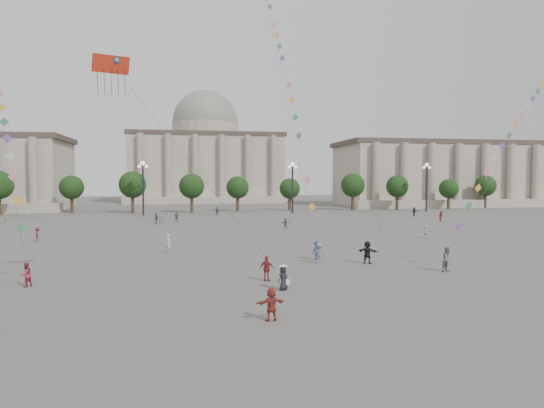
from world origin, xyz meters
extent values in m
plane|color=#514F4C|center=(0.00, 0.00, 0.00)|extent=(360.00, 360.00, 0.00)
cube|color=#A09986|center=(75.00, 95.00, 8.00)|extent=(80.00, 22.00, 16.00)
cube|color=#453832|center=(75.00, 95.00, 16.60)|extent=(81.60, 22.44, 1.20)
cube|color=#A09986|center=(75.00, 82.00, 1.00)|extent=(84.00, 4.00, 2.00)
cube|color=#A09986|center=(0.00, 130.00, 10.00)|extent=(46.00, 30.00, 20.00)
cube|color=#453832|center=(0.00, 130.00, 20.60)|extent=(46.92, 30.60, 1.20)
cube|color=#A09986|center=(0.00, 113.00, 1.00)|extent=(48.30, 4.00, 2.00)
cylinder|color=#A09986|center=(0.00, 130.00, 22.50)|extent=(21.00, 21.00, 5.00)
sphere|color=gray|center=(0.00, 130.00, 25.00)|extent=(21.00, 21.00, 21.00)
cylinder|color=#372A1B|center=(-42.00, 78.00, 1.76)|extent=(0.70, 0.70, 3.52)
sphere|color=black|center=(-42.00, 78.00, 5.44)|extent=(5.12, 5.12, 5.12)
cylinder|color=#372A1B|center=(-30.00, 78.00, 1.76)|extent=(0.70, 0.70, 3.52)
sphere|color=black|center=(-30.00, 78.00, 5.44)|extent=(5.12, 5.12, 5.12)
cylinder|color=#372A1B|center=(-18.00, 78.00, 1.76)|extent=(0.70, 0.70, 3.52)
sphere|color=black|center=(-18.00, 78.00, 5.44)|extent=(5.12, 5.12, 5.12)
cylinder|color=#372A1B|center=(-6.00, 78.00, 1.76)|extent=(0.70, 0.70, 3.52)
sphere|color=black|center=(-6.00, 78.00, 5.44)|extent=(5.12, 5.12, 5.12)
cylinder|color=#372A1B|center=(6.00, 78.00, 1.76)|extent=(0.70, 0.70, 3.52)
sphere|color=black|center=(6.00, 78.00, 5.44)|extent=(5.12, 5.12, 5.12)
cylinder|color=#372A1B|center=(18.00, 78.00, 1.76)|extent=(0.70, 0.70, 3.52)
sphere|color=black|center=(18.00, 78.00, 5.44)|extent=(5.12, 5.12, 5.12)
cylinder|color=#372A1B|center=(30.00, 78.00, 1.76)|extent=(0.70, 0.70, 3.52)
sphere|color=black|center=(30.00, 78.00, 5.44)|extent=(5.12, 5.12, 5.12)
cylinder|color=#372A1B|center=(42.00, 78.00, 1.76)|extent=(0.70, 0.70, 3.52)
sphere|color=black|center=(42.00, 78.00, 5.44)|extent=(5.12, 5.12, 5.12)
cylinder|color=#372A1B|center=(54.00, 78.00, 1.76)|extent=(0.70, 0.70, 3.52)
sphere|color=black|center=(54.00, 78.00, 5.44)|extent=(5.12, 5.12, 5.12)
cylinder|color=#372A1B|center=(66.00, 78.00, 1.76)|extent=(0.70, 0.70, 3.52)
sphere|color=black|center=(66.00, 78.00, 5.44)|extent=(5.12, 5.12, 5.12)
cylinder|color=#262628|center=(-15.00, 70.00, 5.00)|extent=(0.36, 0.36, 10.00)
sphere|color=#FFE5B2|center=(-15.00, 70.00, 10.20)|extent=(0.90, 0.90, 0.90)
sphere|color=#FFE5B2|center=(-15.70, 70.00, 9.60)|extent=(0.60, 0.60, 0.60)
sphere|color=#FFE5B2|center=(-14.30, 70.00, 9.60)|extent=(0.60, 0.60, 0.60)
cylinder|color=#262628|center=(15.00, 70.00, 5.00)|extent=(0.36, 0.36, 10.00)
sphere|color=#FFE5B2|center=(15.00, 70.00, 10.20)|extent=(0.90, 0.90, 0.90)
sphere|color=#FFE5B2|center=(14.30, 70.00, 9.60)|extent=(0.60, 0.60, 0.60)
sphere|color=#FFE5B2|center=(15.70, 70.00, 9.60)|extent=(0.60, 0.60, 0.60)
cylinder|color=#262628|center=(45.00, 70.00, 5.00)|extent=(0.36, 0.36, 10.00)
sphere|color=#FFE5B2|center=(45.00, 70.00, 10.20)|extent=(0.90, 0.90, 0.90)
sphere|color=#FFE5B2|center=(44.30, 70.00, 9.60)|extent=(0.60, 0.60, 0.60)
sphere|color=#FFE5B2|center=(45.70, 70.00, 9.60)|extent=(0.60, 0.60, 0.60)
imported|color=navy|center=(-0.74, 67.76, 0.86)|extent=(1.04, 0.97, 1.72)
imported|color=black|center=(8.04, 10.85, 0.97)|extent=(1.75, 1.57, 1.93)
imported|color=silver|center=(-10.94, 52.05, 0.77)|extent=(1.31, 1.35, 1.53)
imported|color=slate|center=(4.03, 11.62, 0.88)|extent=(1.26, 0.90, 1.76)
imported|color=silver|center=(21.71, 26.40, 0.79)|extent=(1.50, 0.62, 1.57)
imported|color=black|center=(36.64, 59.00, 0.86)|extent=(1.64, 1.19, 1.72)
imported|color=silver|center=(-35.29, 67.40, 0.83)|extent=(0.60, 0.71, 1.66)
imported|color=slate|center=(7.21, 40.31, 0.77)|extent=(1.48, 1.05, 1.54)
imported|color=silver|center=(-8.74, 19.90, 0.90)|extent=(0.74, 0.78, 1.80)
imported|color=#58595D|center=(-8.40, 53.20, 0.89)|extent=(1.13, 0.82, 1.78)
imported|color=maroon|center=(-23.72, 31.21, 0.84)|extent=(0.97, 1.23, 1.67)
imported|color=#58585C|center=(-11.54, 50.97, 0.91)|extent=(0.83, 1.15, 1.81)
imported|color=gray|center=(-35.46, 56.10, 0.95)|extent=(0.66, 0.81, 1.90)
imported|color=maroon|center=(35.54, 47.15, 0.88)|extent=(0.85, 0.98, 1.75)
imported|color=maroon|center=(-1.56, 5.49, 0.89)|extent=(1.12, 0.89, 1.78)
imported|color=maroon|center=(-2.96, -3.95, 0.84)|extent=(1.63, 0.78, 1.69)
imported|color=#9A2A3F|center=(-17.65, 6.57, 0.82)|extent=(0.97, 1.01, 1.64)
imported|color=navy|center=(4.32, 13.42, 0.85)|extent=(1.27, 1.11, 1.71)
imported|color=slate|center=(12.81, 6.34, 0.97)|extent=(1.16, 1.06, 1.93)
imported|color=black|center=(-0.98, 2.59, 0.78)|extent=(0.91, 0.84, 1.57)
cone|color=white|center=(-0.98, 2.59, 1.62)|extent=(0.52, 0.52, 0.14)
cylinder|color=white|center=(-0.98, 2.59, 1.56)|extent=(0.60, 0.60, 0.02)
cube|color=white|center=(-0.73, 2.44, 0.55)|extent=(0.22, 0.10, 0.35)
cube|color=red|center=(-11.55, 3.28, 14.15)|extent=(2.25, 1.24, 1.02)
cube|color=#198D27|center=(-11.90, 3.24, 14.40)|extent=(0.39, 0.30, 0.34)
cube|color=#1D459D|center=(-11.20, 3.24, 14.40)|extent=(0.39, 0.30, 0.34)
sphere|color=yellow|center=(-11.90, 3.20, 14.40)|extent=(0.20, 0.20, 0.20)
sphere|color=yellow|center=(-11.20, 3.20, 14.40)|extent=(0.20, 0.20, 0.20)
cylinder|color=#3F3F3F|center=(-6.55, 4.38, 7.88)|extent=(0.02, 0.02, 16.20)
cube|color=#43915B|center=(-18.41, 8.30, 3.79)|extent=(0.76, 0.25, 0.76)
cube|color=#F9AF3A|center=(-19.16, 10.03, 5.63)|extent=(0.76, 0.25, 0.76)
cube|color=pink|center=(-19.91, 11.76, 7.33)|extent=(0.76, 0.25, 0.76)
cube|color=silver|center=(-20.67, 13.49, 8.95)|extent=(0.76, 0.25, 0.76)
cube|color=#8451A3|center=(-21.42, 15.21, 10.51)|extent=(0.76, 0.25, 0.76)
cube|color=#43915B|center=(-22.17, 16.94, 12.02)|extent=(0.76, 0.25, 0.76)
cube|color=#F9AF3A|center=(-22.93, 18.67, 13.49)|extent=(0.76, 0.25, 0.76)
cylinder|color=#3F3F3F|center=(4.62, 36.12, 25.50)|extent=(0.02, 0.02, 66.08)
cube|color=#F9AF3A|center=(4.34, 15.24, 4.61)|extent=(0.76, 0.25, 0.76)
cube|color=pink|center=(4.37, 17.06, 7.11)|extent=(0.76, 0.25, 0.76)
cube|color=silver|center=(4.39, 18.87, 9.42)|extent=(0.76, 0.25, 0.76)
cube|color=#8451A3|center=(4.42, 20.69, 11.61)|extent=(0.76, 0.25, 0.76)
cube|color=#43915B|center=(4.44, 22.50, 13.72)|extent=(0.76, 0.25, 0.76)
cube|color=#F9AF3A|center=(4.46, 24.32, 15.77)|extent=(0.76, 0.25, 0.76)
cube|color=pink|center=(4.49, 26.14, 17.77)|extent=(0.76, 0.25, 0.76)
cube|color=silver|center=(4.51, 27.95, 19.73)|extent=(0.76, 0.25, 0.76)
cube|color=#8451A3|center=(4.54, 29.77, 21.65)|extent=(0.76, 0.25, 0.76)
cube|color=#43915B|center=(4.56, 31.58, 23.53)|extent=(0.76, 0.25, 0.76)
cube|color=#F9AF3A|center=(4.59, 33.40, 25.39)|extent=(0.76, 0.25, 0.76)
cube|color=pink|center=(4.61, 35.22, 27.23)|extent=(0.76, 0.25, 0.76)
cube|color=silver|center=(4.63, 37.03, 29.04)|extent=(0.76, 0.25, 0.76)
cube|color=#8451A3|center=(4.66, 38.85, 30.83)|extent=(0.76, 0.25, 0.76)
cylinder|color=#3F3F3F|center=(33.41, 22.51, 15.83)|extent=(0.02, 0.02, 59.70)
cube|color=#8451A3|center=(14.52, 7.68, 3.42)|extent=(0.76, 0.25, 0.76)
cube|color=#43915B|center=(16.24, 9.03, 4.97)|extent=(0.76, 0.25, 0.76)
cube|color=#F9AF3A|center=(17.96, 10.38, 6.39)|extent=(0.76, 0.25, 0.76)
cube|color=pink|center=(19.67, 11.73, 7.75)|extent=(0.76, 0.25, 0.76)
cube|color=silver|center=(21.39, 13.07, 9.05)|extent=(0.76, 0.25, 0.76)
cube|color=#8451A3|center=(23.11, 14.42, 10.32)|extent=(0.76, 0.25, 0.76)
cube|color=#43915B|center=(24.82, 15.77, 11.55)|extent=(0.76, 0.25, 0.76)
cube|color=#F9AF3A|center=(26.54, 17.12, 12.76)|extent=(0.76, 0.25, 0.76)
cube|color=pink|center=(28.26, 18.46, 13.95)|extent=(0.76, 0.25, 0.76)
cube|color=silver|center=(29.97, 19.81, 15.11)|extent=(0.76, 0.25, 0.76)
cube|color=#8451A3|center=(31.69, 21.16, 16.26)|extent=(0.76, 0.25, 0.76)
cube|color=#43915B|center=(33.41, 22.51, 17.40)|extent=(0.76, 0.25, 0.76)
cube|color=#F9AF3A|center=(35.13, 23.85, 18.51)|extent=(0.76, 0.25, 0.76)
camera|label=1|loc=(-7.32, -27.80, 7.21)|focal=32.00mm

